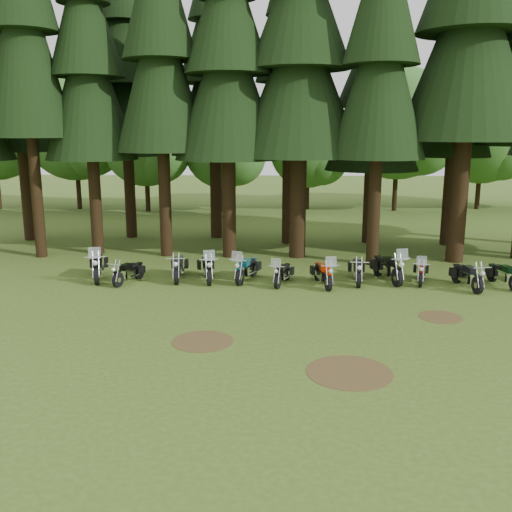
{
  "coord_description": "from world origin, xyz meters",
  "views": [
    {
      "loc": [
        -0.81,
        -17.52,
        5.99
      ],
      "look_at": [
        -1.74,
        5.0,
        1.0
      ],
      "focal_mm": 40.0,
      "sensor_mm": 36.0,
      "label": 1
    }
  ],
  "objects_px": {
    "motorcycle_2": "(179,268)",
    "motorcycle_7": "(357,271)",
    "motorcycle_4": "(247,269)",
    "motorcycle_0": "(98,267)",
    "motorcycle_10": "(467,277)",
    "motorcycle_3": "(207,268)",
    "motorcycle_6": "(323,274)",
    "motorcycle_8": "(388,268)",
    "motorcycle_1": "(129,273)",
    "motorcycle_11": "(504,275)",
    "motorcycle_5": "(283,274)",
    "motorcycle_9": "(421,272)"
  },
  "relations": [
    {
      "from": "motorcycle_5",
      "to": "motorcycle_6",
      "type": "distance_m",
      "value": 1.59
    },
    {
      "from": "motorcycle_1",
      "to": "motorcycle_9",
      "type": "xyz_separation_m",
      "value": [
        11.69,
        0.53,
        0.02
      ]
    },
    {
      "from": "motorcycle_4",
      "to": "motorcycle_9",
      "type": "bearing_deg",
      "value": 17.64
    },
    {
      "from": "motorcycle_11",
      "to": "motorcycle_7",
      "type": "bearing_deg",
      "value": 162.77
    },
    {
      "from": "motorcycle_2",
      "to": "motorcycle_10",
      "type": "relative_size",
      "value": 1.05
    },
    {
      "from": "motorcycle_5",
      "to": "motorcycle_9",
      "type": "xyz_separation_m",
      "value": [
        5.54,
        0.5,
        0.01
      ]
    },
    {
      "from": "motorcycle_3",
      "to": "motorcycle_7",
      "type": "height_order",
      "value": "motorcycle_3"
    },
    {
      "from": "motorcycle_0",
      "to": "motorcycle_10",
      "type": "relative_size",
      "value": 1.13
    },
    {
      "from": "motorcycle_4",
      "to": "motorcycle_7",
      "type": "height_order",
      "value": "motorcycle_4"
    },
    {
      "from": "motorcycle_6",
      "to": "motorcycle_10",
      "type": "distance_m",
      "value": 5.53
    },
    {
      "from": "motorcycle_11",
      "to": "motorcycle_8",
      "type": "bearing_deg",
      "value": 158.91
    },
    {
      "from": "motorcycle_10",
      "to": "motorcycle_6",
      "type": "bearing_deg",
      "value": 167.13
    },
    {
      "from": "motorcycle_5",
      "to": "motorcycle_4",
      "type": "bearing_deg",
      "value": 177.44
    },
    {
      "from": "motorcycle_8",
      "to": "motorcycle_11",
      "type": "bearing_deg",
      "value": -22.85
    },
    {
      "from": "motorcycle_4",
      "to": "motorcycle_10",
      "type": "bearing_deg",
      "value": 12.35
    },
    {
      "from": "motorcycle_4",
      "to": "motorcycle_10",
      "type": "xyz_separation_m",
      "value": [
        8.56,
        -0.79,
        -0.02
      ]
    },
    {
      "from": "motorcycle_10",
      "to": "motorcycle_11",
      "type": "distance_m",
      "value": 1.56
    },
    {
      "from": "motorcycle_8",
      "to": "motorcycle_11",
      "type": "xyz_separation_m",
      "value": [
        4.4,
        -0.59,
        -0.08
      ]
    },
    {
      "from": "motorcycle_3",
      "to": "motorcycle_8",
      "type": "relative_size",
      "value": 0.95
    },
    {
      "from": "motorcycle_1",
      "to": "motorcycle_8",
      "type": "height_order",
      "value": "motorcycle_8"
    },
    {
      "from": "motorcycle_11",
      "to": "motorcycle_5",
      "type": "bearing_deg",
      "value": 166.89
    },
    {
      "from": "motorcycle_0",
      "to": "motorcycle_8",
      "type": "xyz_separation_m",
      "value": [
        11.79,
        0.15,
        0.0
      ]
    },
    {
      "from": "motorcycle_1",
      "to": "motorcycle_9",
      "type": "bearing_deg",
      "value": 24.31
    },
    {
      "from": "motorcycle_7",
      "to": "motorcycle_2",
      "type": "bearing_deg",
      "value": -177.97
    },
    {
      "from": "motorcycle_1",
      "to": "motorcycle_6",
      "type": "xyz_separation_m",
      "value": [
        7.73,
        -0.11,
        0.06
      ]
    },
    {
      "from": "motorcycle_0",
      "to": "motorcycle_6",
      "type": "distance_m",
      "value": 9.16
    },
    {
      "from": "motorcycle_1",
      "to": "motorcycle_10",
      "type": "bearing_deg",
      "value": 20.58
    },
    {
      "from": "motorcycle_3",
      "to": "motorcycle_4",
      "type": "xyz_separation_m",
      "value": [
        1.62,
        0.01,
        -0.02
      ]
    },
    {
      "from": "motorcycle_8",
      "to": "motorcycle_1",
      "type": "bearing_deg",
      "value": 168.54
    },
    {
      "from": "motorcycle_0",
      "to": "motorcycle_4",
      "type": "height_order",
      "value": "motorcycle_0"
    },
    {
      "from": "motorcycle_0",
      "to": "motorcycle_7",
      "type": "bearing_deg",
      "value": -14.01
    },
    {
      "from": "motorcycle_1",
      "to": "motorcycle_6",
      "type": "height_order",
      "value": "motorcycle_6"
    },
    {
      "from": "motorcycle_3",
      "to": "motorcycle_9",
      "type": "xyz_separation_m",
      "value": [
        8.61,
        0.01,
        -0.07
      ]
    },
    {
      "from": "motorcycle_4",
      "to": "motorcycle_7",
      "type": "relative_size",
      "value": 1.01
    },
    {
      "from": "motorcycle_9",
      "to": "motorcycle_1",
      "type": "bearing_deg",
      "value": -163.51
    },
    {
      "from": "motorcycle_1",
      "to": "motorcycle_7",
      "type": "height_order",
      "value": "motorcycle_7"
    },
    {
      "from": "motorcycle_0",
      "to": "motorcycle_3",
      "type": "height_order",
      "value": "motorcycle_0"
    },
    {
      "from": "motorcycle_1",
      "to": "motorcycle_7",
      "type": "xyz_separation_m",
      "value": [
        9.14,
        0.46,
        0.05
      ]
    },
    {
      "from": "motorcycle_2",
      "to": "motorcycle_7",
      "type": "bearing_deg",
      "value": -6.01
    },
    {
      "from": "motorcycle_7",
      "to": "motorcycle_11",
      "type": "relative_size",
      "value": 1.04
    },
    {
      "from": "motorcycle_9",
      "to": "motorcycle_11",
      "type": "height_order",
      "value": "motorcycle_11"
    },
    {
      "from": "motorcycle_0",
      "to": "motorcycle_4",
      "type": "xyz_separation_m",
      "value": [
        6.11,
        0.01,
        -0.05
      ]
    },
    {
      "from": "motorcycle_6",
      "to": "motorcycle_10",
      "type": "relative_size",
      "value": 1.01
    },
    {
      "from": "motorcycle_6",
      "to": "motorcycle_11",
      "type": "distance_m",
      "value": 7.06
    },
    {
      "from": "motorcycle_2",
      "to": "motorcycle_5",
      "type": "relative_size",
      "value": 1.17
    },
    {
      "from": "motorcycle_7",
      "to": "motorcycle_9",
      "type": "bearing_deg",
      "value": 5.37
    },
    {
      "from": "motorcycle_6",
      "to": "motorcycle_4",
      "type": "bearing_deg",
      "value": 156.67
    },
    {
      "from": "motorcycle_2",
      "to": "motorcycle_5",
      "type": "height_order",
      "value": "motorcycle_5"
    },
    {
      "from": "motorcycle_4",
      "to": "motorcycle_5",
      "type": "distance_m",
      "value": 1.53
    },
    {
      "from": "motorcycle_8",
      "to": "motorcycle_2",
      "type": "bearing_deg",
      "value": 164.94
    }
  ]
}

